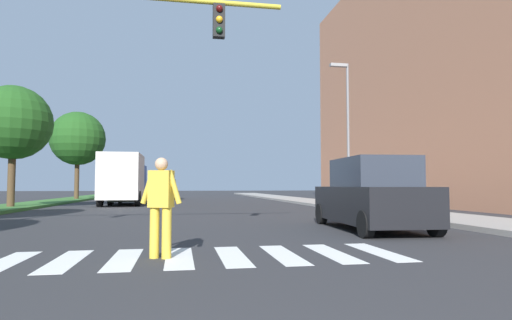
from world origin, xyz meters
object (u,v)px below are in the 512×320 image
at_px(tree_far, 13,123).
at_px(pedestrian_performer, 161,202).
at_px(tree_distant, 78,139).
at_px(suv_crossing, 371,196).
at_px(sedan_midblock, 129,192).
at_px(truck_box_delivery, 124,179).
at_px(street_lamp_right, 346,121).
at_px(sedan_distant, 166,190).

height_order(tree_far, pedestrian_performer, tree_far).
xyz_separation_m(tree_far, tree_distant, (0.26, 12.96, 0.59)).
distance_m(suv_crossing, sedan_midblock, 19.72).
bearing_deg(tree_far, suv_crossing, -42.73).
xyz_separation_m(sedan_midblock, truck_box_delivery, (-0.17, -1.21, 0.85)).
bearing_deg(sedan_midblock, tree_distant, 122.36).
height_order(street_lamp_right, truck_box_delivery, street_lamp_right).
bearing_deg(suv_crossing, street_lamp_right, 71.36).
relative_size(tree_distant, sedan_distant, 1.68).
distance_m(pedestrian_performer, truck_box_delivery, 20.56).
bearing_deg(sedan_distant, suv_crossing, -76.97).
bearing_deg(sedan_midblock, tree_far, -135.51).
height_order(pedestrian_performer, sedan_distant, sedan_distant).
relative_size(tree_distant, pedestrian_performer, 4.19).
bearing_deg(truck_box_delivery, tree_distant, 117.92).
distance_m(tree_far, sedan_distant, 16.93).
relative_size(street_lamp_right, sedan_distant, 1.78).
distance_m(tree_distant, suv_crossing, 29.23).
relative_size(street_lamp_right, sedan_midblock, 1.68).
bearing_deg(truck_box_delivery, suv_crossing, -62.44).
xyz_separation_m(tree_distant, suv_crossing, (13.45, -25.62, -4.11)).
bearing_deg(truck_box_delivery, pedestrian_performer, -81.22).
bearing_deg(sedan_midblock, sedan_distant, 77.58).
bearing_deg(pedestrian_performer, suv_crossing, 33.94).
bearing_deg(street_lamp_right, pedestrian_performer, -123.01).
bearing_deg(sedan_distant, tree_far, -116.41).
relative_size(tree_far, truck_box_delivery, 1.01).
bearing_deg(tree_far, sedan_midblock, 44.49).
bearing_deg(tree_distant, suv_crossing, -62.31).
xyz_separation_m(pedestrian_performer, truck_box_delivery, (-3.13, 20.31, 0.70)).
bearing_deg(suv_crossing, truck_box_delivery, 117.56).
xyz_separation_m(street_lamp_right, pedestrian_performer, (-8.88, -13.68, -3.66)).
bearing_deg(pedestrian_performer, tree_distant, 105.11).
height_order(sedan_midblock, truck_box_delivery, truck_box_delivery).
relative_size(pedestrian_performer, truck_box_delivery, 0.27).
distance_m(tree_far, suv_crossing, 19.00).
relative_size(tree_far, sedan_distant, 1.48).
xyz_separation_m(pedestrian_performer, suv_crossing, (5.52, 3.72, -0.00)).
relative_size(tree_far, street_lamp_right, 0.83).
height_order(suv_crossing, truck_box_delivery, truck_box_delivery).
height_order(tree_far, truck_box_delivery, tree_far).
distance_m(tree_distant, sedan_midblock, 10.19).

